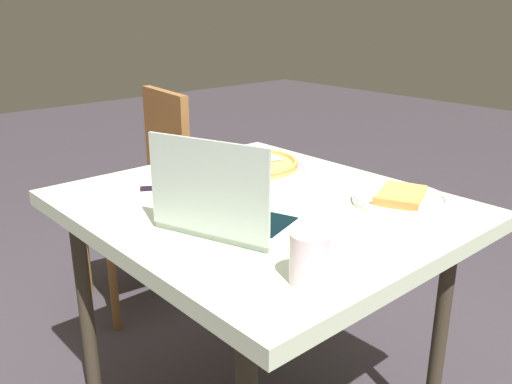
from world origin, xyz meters
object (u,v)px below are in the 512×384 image
(pizza_plate, at_px, (401,199))
(table_knife, at_px, (142,189))
(dining_table, at_px, (261,224))
(laptop, at_px, (226,210))
(drink_cup, at_px, (310,258))
(pizza_tray, at_px, (250,164))
(chair_near, at_px, (148,186))

(pizza_plate, distance_m, table_knife, 0.74)
(dining_table, bearing_deg, pizza_plate, 45.67)
(pizza_plate, relative_size, table_knife, 1.22)
(pizza_plate, bearing_deg, table_knife, -140.18)
(laptop, distance_m, pizza_plate, 0.50)
(pizza_plate, distance_m, drink_cup, 0.53)
(laptop, xyz_separation_m, drink_cup, (0.31, -0.04, 0.00))
(laptop, xyz_separation_m, pizza_plate, (0.17, 0.47, -0.04))
(pizza_tray, xyz_separation_m, drink_cup, (0.66, -0.42, 0.04))
(pizza_tray, xyz_separation_m, table_knife, (-0.04, -0.38, -0.01))
(laptop, bearing_deg, chair_near, 159.79)
(dining_table, distance_m, chair_near, 0.97)
(dining_table, xyz_separation_m, chair_near, (-0.94, 0.18, -0.16))
(dining_table, relative_size, laptop, 2.77)
(chair_near, bearing_deg, table_knife, -30.98)
(pizza_plate, relative_size, drink_cup, 2.53)
(dining_table, bearing_deg, pizza_tray, 144.29)
(pizza_tray, xyz_separation_m, chair_near, (-0.68, -0.00, -0.25))
(laptop, relative_size, drink_cup, 3.60)
(table_knife, distance_m, drink_cup, 0.71)
(pizza_plate, height_order, table_knife, pizza_plate)
(dining_table, height_order, table_knife, table_knife)
(pizza_plate, xyz_separation_m, pizza_tray, (-0.52, -0.09, 0.00))
(laptop, distance_m, pizza_tray, 0.52)
(table_knife, bearing_deg, pizza_plate, 39.82)
(pizza_plate, xyz_separation_m, table_knife, (-0.57, -0.47, -0.01))
(table_knife, relative_size, chair_near, 0.23)
(laptop, height_order, table_knife, laptop)
(laptop, relative_size, chair_near, 0.40)
(dining_table, height_order, chair_near, chair_near)
(drink_cup, bearing_deg, pizza_plate, 105.22)
(dining_table, relative_size, table_knife, 4.82)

